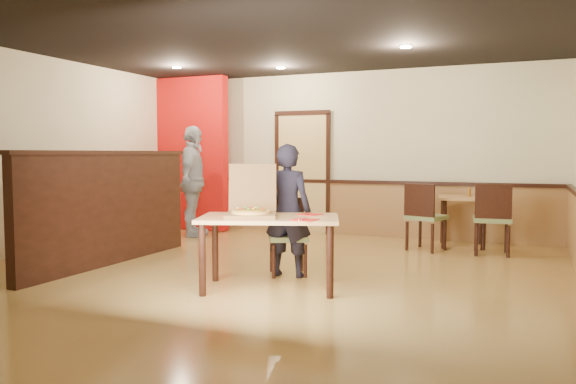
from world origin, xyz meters
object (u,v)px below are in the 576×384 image
at_px(main_table, 269,227).
at_px(side_chair_left, 424,214).
at_px(pizza_box, 251,210).
at_px(passerby, 193,181).
at_px(diner_chair, 288,233).
at_px(diner, 288,210).
at_px(side_chair_right, 492,216).
at_px(condiment, 469,192).
at_px(side_table, 463,208).

bearing_deg(main_table, side_chair_left, 50.55).
relative_size(side_chair_left, pizza_box, 1.30).
height_order(passerby, pizza_box, passerby).
distance_m(diner_chair, diner, 0.31).
xyz_separation_m(diner_chair, side_chair_left, (1.22, 2.18, 0.05)).
bearing_deg(main_table, passerby, 114.77).
xyz_separation_m(side_chair_left, side_chair_right, (0.93, -0.01, 0.01)).
bearing_deg(main_table, condiment, 46.34).
relative_size(main_table, side_chair_left, 1.65).
bearing_deg(condiment, main_table, -114.56).
bearing_deg(condiment, diner_chair, -121.99).
bearing_deg(main_table, side_table, 47.21).
height_order(diner, pizza_box, diner).
bearing_deg(side_chair_left, diner, 81.41).
bearing_deg(pizza_box, diner, 57.57).
height_order(diner_chair, side_chair_left, side_chair_left).
distance_m(diner, pizza_box, 0.71).
bearing_deg(pizza_box, main_table, -5.89).
distance_m(diner_chair, passerby, 3.37).
bearing_deg(side_chair_right, pizza_box, 48.34).
bearing_deg(side_table, condiment, 26.64).
bearing_deg(passerby, pizza_box, -159.39).
xyz_separation_m(diner_chair, passerby, (-2.62, 2.07, 0.45)).
bearing_deg(passerby, diner_chair, -149.18).
distance_m(side_chair_right, pizza_box, 3.74).
bearing_deg(diner_chair, main_table, -109.45).
height_order(pizza_box, condiment, pizza_box).
xyz_separation_m(main_table, diner_chair, (-0.12, 0.78, -0.17)).
bearing_deg(side_chair_left, main_table, 87.71).
relative_size(side_chair_left, side_chair_right, 0.98).
bearing_deg(side_chair_left, side_chair_right, -162.26).
bearing_deg(pizza_box, side_chair_left, 43.75).
distance_m(diner_chair, pizza_box, 0.90).
xyz_separation_m(main_table, side_chair_left, (1.10, 2.96, -0.12)).
distance_m(side_chair_right, diner, 3.12).
height_order(diner_chair, pizza_box, pizza_box).
xyz_separation_m(main_table, diner, (-0.06, 0.64, 0.11)).
distance_m(main_table, side_table, 3.90).
height_order(side_chair_left, passerby, passerby).
bearing_deg(side_chair_left, passerby, 19.65).
relative_size(main_table, passerby, 0.86).
height_order(side_chair_right, diner, diner).
bearing_deg(main_table, pizza_box, 178.35).
relative_size(diner, condiment, 11.20).
distance_m(side_table, passerby, 4.38).
xyz_separation_m(diner, passerby, (-2.67, 2.21, 0.18)).
height_order(side_chair_right, pizza_box, pizza_box).
distance_m(diner, condiment, 3.43).
distance_m(passerby, pizza_box, 3.87).
bearing_deg(side_table, main_table, -113.69).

